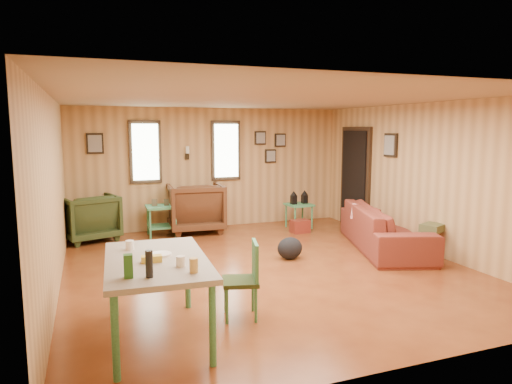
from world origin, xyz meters
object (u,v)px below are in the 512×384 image
end_table (161,215)px  side_table (299,203)px  recliner_green (89,215)px  dining_table (156,266)px  recliner_brown (195,205)px  sofa (385,221)px

end_table → side_table: bearing=-5.9°
recliner_green → end_table: bearing=157.7°
recliner_green → dining_table: 4.40m
recliner_green → dining_table: size_ratio=0.58×
recliner_brown → recliner_green: (-1.93, -0.02, -0.07)m
side_table → recliner_green: bearing=174.6°
end_table → side_table: 2.72m
recliner_brown → end_table: size_ratio=1.50×
sofa → end_table: 4.02m
side_table → dining_table: size_ratio=0.48×
side_table → dining_table: dining_table is taller
dining_table → sofa: bearing=29.7°
side_table → dining_table: 5.23m
sofa → end_table: (-3.34, 2.22, -0.08)m
recliner_brown → end_table: bearing=13.9°
end_table → dining_table: size_ratio=0.44×
recliner_green → side_table: recliner_green is taller
recliner_brown → dining_table: bearing=76.3°
sofa → dining_table: size_ratio=1.53×
sofa → recliner_brown: bearing=67.2°
sofa → recliner_brown: 3.56m
sofa → dining_table: 4.52m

